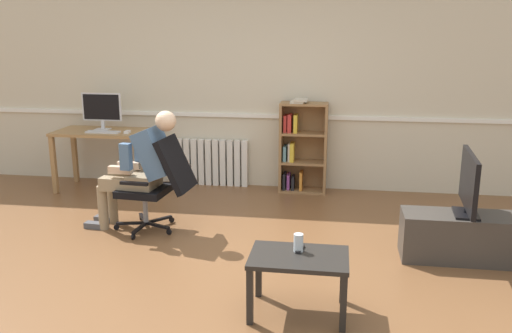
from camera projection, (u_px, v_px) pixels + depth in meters
The scene contains 15 objects.
ground_plane at pixel (223, 270), 4.57m from camera, with size 18.00×18.00×0.00m, color brown.
back_wall at pixel (266, 81), 6.78m from camera, with size 12.00×0.13×2.70m.
computer_desk at pixel (106, 139), 6.76m from camera, with size 1.24×0.62×0.76m.
imac_monitor at pixel (102, 109), 6.75m from camera, with size 0.51×0.14×0.46m.
keyboard at pixel (103, 132), 6.59m from camera, with size 0.42×0.12×0.02m, color silver.
computer_mouse at pixel (127, 132), 6.56m from camera, with size 0.06×0.10×0.03m, color white.
bookshelf at pixel (300, 147), 6.70m from camera, with size 0.58×0.29×1.17m.
radiator at pixel (212, 162), 7.03m from camera, with size 0.93×0.08×0.60m.
office_chair at pixel (159, 181), 5.36m from camera, with size 0.83×0.62×0.97m.
person_seated at pixel (140, 167), 5.37m from camera, with size 1.00×0.41×1.22m.
tv_stand at pixel (463, 237), 4.74m from camera, with size 1.07×0.40×0.42m.
tv_screen at pixel (469, 183), 4.62m from camera, with size 0.22×0.78×0.54m.
coffee_table at pixel (299, 264), 3.80m from camera, with size 0.69×0.47×0.44m.
drinking_glass at pixel (298, 243), 3.83m from camera, with size 0.07×0.07×0.13m, color silver.
spare_remote at pixel (300, 249), 3.87m from camera, with size 0.04×0.15×0.02m, color black.
Camera 1 is at (0.92, -4.12, 1.97)m, focal length 37.94 mm.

